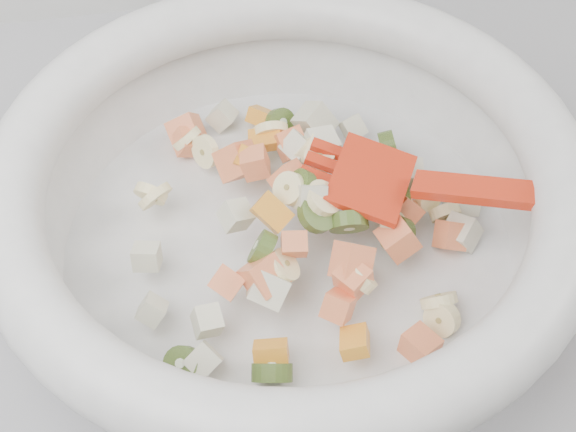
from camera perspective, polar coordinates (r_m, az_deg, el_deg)
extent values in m
cylinder|color=silver|center=(0.65, 0.00, -2.25)|extent=(0.34, 0.34, 0.02)
torus|color=silver|center=(0.59, 0.00, 2.48)|extent=(0.41, 0.41, 0.05)
cylinder|color=#FFE1AA|center=(0.58, -0.31, -3.27)|extent=(0.03, 0.03, 0.02)
cylinder|color=#FFE1AA|center=(0.60, 9.92, -6.56)|extent=(0.03, 0.03, 0.03)
cylinder|color=#FFE1AA|center=(0.66, -2.61, 3.79)|extent=(0.03, 0.02, 0.03)
cylinder|color=#FFE1AA|center=(0.65, 9.11, 1.29)|extent=(0.03, 0.02, 0.03)
cylinder|color=#FFE1AA|center=(0.66, 10.12, 0.23)|extent=(0.03, 0.02, 0.03)
cylinder|color=#FFE1AA|center=(0.61, 0.14, 1.78)|extent=(0.02, 0.03, 0.03)
cylinder|color=#FFE1AA|center=(0.63, 4.38, 1.37)|extent=(0.03, 0.02, 0.03)
cylinder|color=#FFE1AA|center=(0.60, 2.18, 1.08)|extent=(0.04, 0.04, 0.03)
cylinder|color=#FFE1AA|center=(0.62, 6.89, -0.90)|extent=(0.03, 0.03, 0.03)
cylinder|color=#FFE1AA|center=(0.68, -5.36, 4.17)|extent=(0.03, 0.03, 0.03)
cylinder|color=#FFE1AA|center=(0.59, 4.71, -4.03)|extent=(0.02, 0.03, 0.03)
cylinder|color=#FFE1AA|center=(0.61, 9.73, -5.40)|extent=(0.03, 0.02, 0.03)
cylinder|color=#FFE1AA|center=(0.68, -1.10, 5.50)|extent=(0.03, 0.02, 0.03)
cylinder|color=#FFE1AA|center=(0.64, 2.14, 3.84)|extent=(0.03, 0.03, 0.02)
cylinder|color=#FFE1AA|center=(0.66, 1.23, 4.51)|extent=(0.02, 0.03, 0.03)
cylinder|color=#FFE1AA|center=(0.65, -8.58, 1.27)|extent=(0.03, 0.03, 0.03)
cylinder|color=#FFE1AA|center=(0.69, -6.56, 5.00)|extent=(0.02, 0.03, 0.03)
cylinder|color=#FFE1AA|center=(0.65, -8.87, 1.44)|extent=(0.03, 0.03, 0.03)
cube|color=#FF9A50|center=(0.58, 0.40, -1.84)|extent=(0.02, 0.02, 0.02)
cube|color=#FF9A50|center=(0.64, 10.47, -1.25)|extent=(0.03, 0.03, 0.03)
cube|color=#FF9A50|center=(0.67, 0.19, 4.67)|extent=(0.03, 0.03, 0.03)
cube|color=#FF9A50|center=(0.61, 7.11, -1.50)|extent=(0.03, 0.03, 0.03)
cube|color=#FF9A50|center=(0.70, -6.58, 5.44)|extent=(0.03, 0.03, 0.04)
cube|color=#FF9A50|center=(0.58, 4.22, -4.04)|extent=(0.03, 0.03, 0.02)
cube|color=#FF9A50|center=(0.59, 8.55, -8.30)|extent=(0.03, 0.03, 0.02)
cube|color=#FF9A50|center=(0.58, -1.59, -3.93)|extent=(0.04, 0.04, 0.03)
cube|color=#FF9A50|center=(0.69, -6.50, 4.78)|extent=(0.03, 0.02, 0.03)
cube|color=#FF9A50|center=(0.64, -2.14, 3.45)|extent=(0.02, 0.02, 0.02)
cube|color=#FF9A50|center=(0.58, 3.27, -5.86)|extent=(0.03, 0.03, 0.02)
cube|color=#FF9A50|center=(0.59, 4.14, -2.99)|extent=(0.03, 0.03, 0.04)
cube|color=#FF9A50|center=(0.67, 1.79, 4.26)|extent=(0.03, 0.03, 0.03)
cube|color=#FF9A50|center=(0.66, -3.30, 3.55)|extent=(0.04, 0.04, 0.04)
cube|color=#FF9A50|center=(0.62, 0.07, 2.42)|extent=(0.03, 0.03, 0.03)
cube|color=#FF9A50|center=(0.64, 7.44, 0.46)|extent=(0.03, 0.03, 0.03)
cube|color=#FF9A50|center=(0.58, -3.98, -4.34)|extent=(0.03, 0.03, 0.03)
cylinder|color=olive|center=(0.57, -6.81, -9.47)|extent=(0.03, 0.03, 0.02)
cylinder|color=olive|center=(0.58, -1.66, -2.14)|extent=(0.03, 0.03, 0.03)
cylinder|color=olive|center=(0.61, 0.84, 1.96)|extent=(0.02, 0.03, 0.03)
cylinder|color=olive|center=(0.69, 6.51, 4.37)|extent=(0.02, 0.04, 0.04)
cylinder|color=olive|center=(0.62, 7.08, -1.18)|extent=(0.03, 0.03, 0.03)
cylinder|color=olive|center=(0.63, 6.63, 1.17)|extent=(0.03, 0.03, 0.03)
cylinder|color=olive|center=(0.65, 6.36, 2.06)|extent=(0.03, 0.03, 0.03)
cylinder|color=olive|center=(0.71, -0.48, 6.03)|extent=(0.03, 0.03, 0.03)
cylinder|color=olive|center=(0.60, 1.94, 0.21)|extent=(0.04, 0.04, 0.03)
cylinder|color=olive|center=(0.57, -1.04, -10.10)|extent=(0.04, 0.03, 0.04)
cylinder|color=olive|center=(0.62, 4.62, 0.60)|extent=(0.03, 0.03, 0.03)
cylinder|color=olive|center=(0.61, 3.93, -0.40)|extent=(0.04, 0.03, 0.04)
cube|color=beige|center=(0.69, 1.75, 6.10)|extent=(0.04, 0.04, 0.04)
cube|color=beige|center=(0.60, 1.43, 1.24)|extent=(0.02, 0.03, 0.03)
cube|color=beige|center=(0.67, 0.78, 4.39)|extent=(0.03, 0.03, 0.03)
cube|color=beige|center=(0.59, -8.79, -6.03)|extent=(0.02, 0.03, 0.03)
cube|color=beige|center=(0.65, 11.16, -1.04)|extent=(0.03, 0.03, 0.03)
cube|color=beige|center=(0.66, 7.88, 2.69)|extent=(0.02, 0.02, 0.02)
cube|color=beige|center=(0.58, -1.27, -4.67)|extent=(0.03, 0.04, 0.04)
cube|color=beige|center=(0.58, -5.24, -6.79)|extent=(0.02, 0.02, 0.03)
cube|color=beige|center=(0.70, 4.23, 5.70)|extent=(0.02, 0.03, 0.03)
cube|color=beige|center=(0.57, -5.50, -9.28)|extent=(0.03, 0.03, 0.03)
cube|color=beige|center=(0.67, 11.22, 1.01)|extent=(0.03, 0.03, 0.03)
cube|color=beige|center=(0.60, -3.39, 0.04)|extent=(0.03, 0.02, 0.03)
cube|color=beige|center=(0.72, -4.28, 6.47)|extent=(0.03, 0.03, 0.03)
cube|color=beige|center=(0.66, 2.13, 4.54)|extent=(0.03, 0.03, 0.03)
cube|color=beige|center=(0.61, -9.12, -2.61)|extent=(0.02, 0.02, 0.02)
cube|color=gold|center=(0.72, -1.56, 6.36)|extent=(0.03, 0.03, 0.02)
cube|color=gold|center=(0.68, -1.41, 4.99)|extent=(0.03, 0.02, 0.02)
cube|color=gold|center=(0.57, -1.11, -8.85)|extent=(0.02, 0.02, 0.02)
cube|color=gold|center=(0.65, -2.52, 3.64)|extent=(0.03, 0.02, 0.02)
cube|color=gold|center=(0.60, -1.04, 0.23)|extent=(0.03, 0.03, 0.03)
cube|color=gold|center=(0.57, 4.34, -8.12)|extent=(0.02, 0.03, 0.02)
cube|color=red|center=(0.62, 5.37, 2.39)|extent=(0.08, 0.08, 0.02)
cube|color=red|center=(0.64, 2.67, 4.30)|extent=(0.03, 0.02, 0.01)
cube|color=red|center=(0.63, 2.31, 3.42)|extent=(0.03, 0.02, 0.01)
cube|color=red|center=(0.62, 1.95, 2.51)|extent=(0.03, 0.02, 0.01)
cube|color=red|center=(0.61, 1.57, 1.57)|extent=(0.03, 0.02, 0.01)
cube|color=red|center=(0.60, 17.07, 1.10)|extent=(0.18, 0.11, 0.04)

